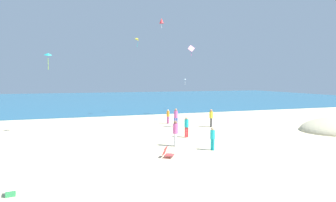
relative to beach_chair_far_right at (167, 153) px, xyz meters
name	(u,v)px	position (x,y,z in m)	size (l,w,h in m)	color
ground_plane	(158,130)	(1.90, 8.43, -0.27)	(120.00, 120.00, 0.00)	beige
ocean_water	(106,99)	(1.90, 48.97, -0.24)	(120.00, 60.00, 0.05)	#236084
beach_chair_far_right	(167,153)	(0.00, 0.00, 0.00)	(0.79, 0.76, 0.61)	#D13D3D
cooler_box	(11,192)	(-7.22, -3.09, -0.13)	(0.41, 0.46, 0.27)	#339956
person_0	(213,137)	(3.17, 0.72, 0.55)	(0.36, 0.36, 1.42)	#19ADB2
person_1	(211,117)	(7.02, 8.51, 0.67)	(0.44, 0.44, 1.62)	black
person_2	(175,131)	(1.36, 2.44, 0.71)	(0.39, 0.39, 1.69)	white
person_3	(176,116)	(3.96, 9.52, 0.70)	(0.46, 0.46, 1.69)	blue
person_4	(187,126)	(3.11, 4.84, 0.62)	(0.38, 0.38, 1.55)	red
person_5	(168,115)	(3.92, 11.65, 0.53)	(0.35, 0.35, 1.39)	#D8599E
kite_white	(185,79)	(10.44, 23.46, 4.06)	(0.42, 0.45, 0.87)	white
kite_pink	(191,49)	(8.52, 16.77, 7.69)	(0.90, 0.39, 1.29)	pink
kite_teal	(48,55)	(-6.70, 9.76, 6.03)	(0.49, 0.39, 1.37)	#1EADAD
kite_yellow	(138,39)	(2.43, 18.42, 8.78)	(0.51, 0.62, 1.15)	yellow
kite_red	(162,21)	(5.71, 19.57, 11.27)	(0.75, 0.75, 1.24)	red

